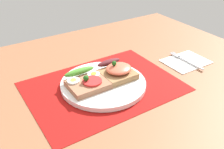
# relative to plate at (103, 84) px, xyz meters

# --- Properties ---
(ground_plane) EXTENTS (1.20, 0.90, 0.03)m
(ground_plane) POSITION_rel_plate_xyz_m (0.00, 0.00, -0.03)
(ground_plane) COLOR #90593A
(placemat) EXTENTS (0.43, 0.32, 0.00)m
(placemat) POSITION_rel_plate_xyz_m (0.00, 0.00, -0.01)
(placemat) COLOR #9D100D
(placemat) RESTS_ON ground_plane
(plate) EXTENTS (0.25, 0.25, 0.01)m
(plate) POSITION_rel_plate_xyz_m (0.00, 0.00, 0.00)
(plate) COLOR white
(plate) RESTS_ON placemat
(sandwich_egg_tomato) EXTENTS (0.11, 0.11, 0.04)m
(sandwich_egg_tomato) POSITION_rel_plate_xyz_m (-0.05, 0.01, 0.02)
(sandwich_egg_tomato) COLOR #9A674B
(sandwich_egg_tomato) RESTS_ON plate
(sandwich_salmon) EXTENTS (0.09, 0.10, 0.05)m
(sandwich_salmon) POSITION_rel_plate_xyz_m (0.05, 0.01, 0.03)
(sandwich_salmon) COLOR #977046
(sandwich_salmon) RESTS_ON plate
(napkin) EXTENTS (0.15, 0.11, 0.01)m
(napkin) POSITION_rel_plate_xyz_m (0.32, -0.02, -0.01)
(napkin) COLOR white
(napkin) RESTS_ON ground_plane
(fork) EXTENTS (0.02, 0.15, 0.00)m
(fork) POSITION_rel_plate_xyz_m (0.32, -0.02, -0.00)
(fork) COLOR #B7B7BC
(fork) RESTS_ON napkin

